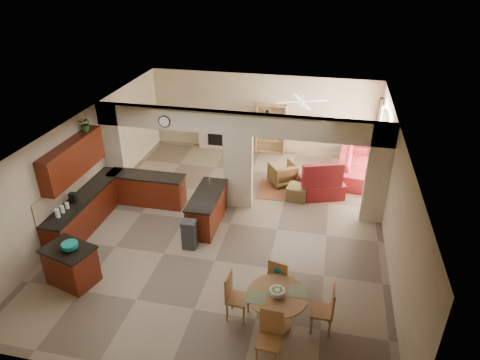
% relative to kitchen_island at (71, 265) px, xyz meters
% --- Properties ---
extents(floor, '(10.00, 10.00, 0.00)m').
position_rel_kitchen_island_xyz_m(floor, '(2.86, 2.94, -0.45)').
color(floor, gray).
rests_on(floor, ground).
extents(ceiling, '(10.00, 10.00, 0.00)m').
position_rel_kitchen_island_xyz_m(ceiling, '(2.86, 2.94, 2.35)').
color(ceiling, white).
rests_on(ceiling, wall_back).
extents(wall_back, '(8.00, 0.00, 8.00)m').
position_rel_kitchen_island_xyz_m(wall_back, '(2.86, 7.94, 0.95)').
color(wall_back, beige).
rests_on(wall_back, floor).
extents(wall_front, '(8.00, 0.00, 8.00)m').
position_rel_kitchen_island_xyz_m(wall_front, '(2.86, -2.06, 0.95)').
color(wall_front, beige).
rests_on(wall_front, floor).
extents(wall_left, '(0.00, 10.00, 10.00)m').
position_rel_kitchen_island_xyz_m(wall_left, '(-1.14, 2.94, 0.95)').
color(wall_left, beige).
rests_on(wall_left, floor).
extents(wall_right, '(0.00, 10.00, 10.00)m').
position_rel_kitchen_island_xyz_m(wall_right, '(6.86, 2.94, 0.95)').
color(wall_right, beige).
rests_on(wall_right, floor).
extents(partition_left_pier, '(0.60, 0.25, 2.80)m').
position_rel_kitchen_island_xyz_m(partition_left_pier, '(-0.84, 3.94, 0.95)').
color(partition_left_pier, beige).
rests_on(partition_left_pier, floor).
extents(partition_center_pier, '(0.80, 0.25, 2.20)m').
position_rel_kitchen_island_xyz_m(partition_center_pier, '(2.86, 3.94, 0.65)').
color(partition_center_pier, beige).
rests_on(partition_center_pier, floor).
extents(partition_right_pier, '(0.60, 0.25, 2.80)m').
position_rel_kitchen_island_xyz_m(partition_right_pier, '(6.56, 3.94, 0.95)').
color(partition_right_pier, beige).
rests_on(partition_right_pier, floor).
extents(partition_header, '(8.00, 0.25, 0.60)m').
position_rel_kitchen_island_xyz_m(partition_header, '(2.86, 3.94, 2.05)').
color(partition_header, beige).
rests_on(partition_header, partition_center_pier).
extents(kitchen_counter, '(2.52, 3.29, 1.48)m').
position_rel_kitchen_island_xyz_m(kitchen_counter, '(-0.40, 2.70, 0.01)').
color(kitchen_counter, '#410B07').
rests_on(kitchen_counter, floor).
extents(upper_cabinets, '(0.35, 2.40, 0.90)m').
position_rel_kitchen_island_xyz_m(upper_cabinets, '(-0.96, 2.14, 1.47)').
color(upper_cabinets, '#410B07').
rests_on(upper_cabinets, wall_left).
extents(peninsula, '(0.70, 1.85, 0.91)m').
position_rel_kitchen_island_xyz_m(peninsula, '(2.26, 2.83, 0.00)').
color(peninsula, '#410B07').
rests_on(peninsula, floor).
extents(wall_clock, '(0.34, 0.03, 0.34)m').
position_rel_kitchen_island_xyz_m(wall_clock, '(0.86, 3.79, 2.00)').
color(wall_clock, '#52301B').
rests_on(wall_clock, partition_header).
extents(rug, '(1.60, 1.30, 0.01)m').
position_rel_kitchen_island_xyz_m(rug, '(4.06, 5.04, -0.45)').
color(rug, brown).
rests_on(rug, floor).
extents(fireplace, '(1.60, 0.35, 1.20)m').
position_rel_kitchen_island_xyz_m(fireplace, '(1.26, 7.78, 0.16)').
color(fireplace, beige).
rests_on(fireplace, floor).
extents(shelving_unit, '(1.00, 0.32, 1.80)m').
position_rel_kitchen_island_xyz_m(shelving_unit, '(3.21, 7.76, 0.45)').
color(shelving_unit, '#A47338').
rests_on(shelving_unit, floor).
extents(window_a, '(0.02, 0.90, 1.90)m').
position_rel_kitchen_island_xyz_m(window_a, '(6.83, 5.24, 0.75)').
color(window_a, white).
rests_on(window_a, wall_right).
extents(window_b, '(0.02, 0.90, 1.90)m').
position_rel_kitchen_island_xyz_m(window_b, '(6.83, 6.94, 0.75)').
color(window_b, white).
rests_on(window_b, wall_right).
extents(glazed_door, '(0.02, 0.70, 2.10)m').
position_rel_kitchen_island_xyz_m(glazed_door, '(6.83, 6.09, 0.60)').
color(glazed_door, white).
rests_on(glazed_door, wall_right).
extents(drape_a_left, '(0.10, 0.28, 2.30)m').
position_rel_kitchen_island_xyz_m(drape_a_left, '(6.79, 4.64, 0.75)').
color(drape_a_left, '#3A1717').
rests_on(drape_a_left, wall_right).
extents(drape_a_right, '(0.10, 0.28, 2.30)m').
position_rel_kitchen_island_xyz_m(drape_a_right, '(6.79, 5.84, 0.75)').
color(drape_a_right, '#3A1717').
rests_on(drape_a_right, wall_right).
extents(drape_b_left, '(0.10, 0.28, 2.30)m').
position_rel_kitchen_island_xyz_m(drape_b_left, '(6.79, 6.34, 0.75)').
color(drape_b_left, '#3A1717').
rests_on(drape_b_left, wall_right).
extents(drape_b_right, '(0.10, 0.28, 2.30)m').
position_rel_kitchen_island_xyz_m(drape_b_right, '(6.79, 7.54, 0.75)').
color(drape_b_right, '#3A1717').
rests_on(drape_b_right, wall_right).
extents(ceiling_fan, '(1.00, 1.00, 0.10)m').
position_rel_kitchen_island_xyz_m(ceiling_fan, '(4.36, 5.94, 2.11)').
color(ceiling_fan, white).
rests_on(ceiling_fan, ceiling).
extents(kitchen_island, '(1.20, 1.00, 0.90)m').
position_rel_kitchen_island_xyz_m(kitchen_island, '(0.00, 0.00, 0.00)').
color(kitchen_island, '#410B07').
rests_on(kitchen_island, floor).
extents(teal_bowl, '(0.34, 0.34, 0.16)m').
position_rel_kitchen_island_xyz_m(teal_bowl, '(0.09, -0.02, 0.53)').
color(teal_bowl, '#148A7A').
rests_on(teal_bowl, kitchen_island).
extents(trash_can, '(0.34, 0.29, 0.71)m').
position_rel_kitchen_island_xyz_m(trash_can, '(2.13, 1.72, -0.10)').
color(trash_can, '#303032').
rests_on(trash_can, floor).
extents(dining_table, '(1.17, 1.17, 0.80)m').
position_rel_kitchen_island_xyz_m(dining_table, '(4.56, -0.32, 0.07)').
color(dining_table, '#A47338').
rests_on(dining_table, floor).
extents(fruit_bowl, '(0.30, 0.30, 0.16)m').
position_rel_kitchen_island_xyz_m(fruit_bowl, '(4.55, -0.34, 0.42)').
color(fruit_bowl, '#7FB627').
rests_on(fruit_bowl, dining_table).
extents(sofa, '(2.71, 1.23, 0.77)m').
position_rel_kitchen_island_xyz_m(sofa, '(6.16, 6.57, -0.07)').
color(sofa, maroon).
rests_on(sofa, floor).
extents(chaise, '(1.44, 1.31, 0.47)m').
position_rel_kitchen_island_xyz_m(chaise, '(5.17, 5.07, -0.22)').
color(chaise, maroon).
rests_on(chaise, floor).
extents(armchair, '(1.04, 1.05, 0.69)m').
position_rel_kitchen_island_xyz_m(armchair, '(3.95, 5.49, -0.11)').
color(armchair, maroon).
rests_on(armchair, floor).
extents(ottoman, '(0.63, 0.63, 0.42)m').
position_rel_kitchen_island_xyz_m(ottoman, '(4.49, 4.66, -0.25)').
color(ottoman, maroon).
rests_on(ottoman, floor).
extents(plant, '(0.37, 0.33, 0.37)m').
position_rel_kitchen_island_xyz_m(plant, '(-0.96, 2.94, 2.10)').
color(plant, '#1B4A13').
rests_on(plant, upper_cabinets).
extents(chair_north, '(0.51, 0.51, 1.02)m').
position_rel_kitchen_island_xyz_m(chair_north, '(4.50, 0.43, 0.10)').
color(chair_north, '#A47338').
rests_on(chair_north, floor).
extents(chair_east, '(0.43, 0.42, 1.02)m').
position_rel_kitchen_island_xyz_m(chair_east, '(5.49, -0.22, 0.10)').
color(chair_east, '#A47338').
rests_on(chair_east, floor).
extents(chair_south, '(0.44, 0.44, 1.02)m').
position_rel_kitchen_island_xyz_m(chair_south, '(4.53, -1.06, 0.10)').
color(chair_south, '#A47338').
rests_on(chair_south, floor).
extents(chair_west, '(0.45, 0.45, 1.02)m').
position_rel_kitchen_island_xyz_m(chair_west, '(3.69, -0.23, 0.10)').
color(chair_west, '#A47338').
rests_on(chair_west, floor).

